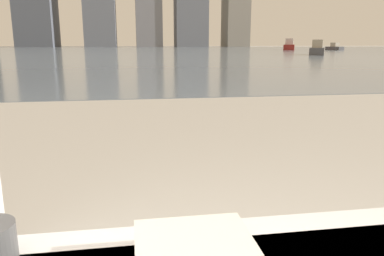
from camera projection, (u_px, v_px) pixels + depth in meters
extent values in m
cube|color=silver|center=(193.00, 244.00, 0.91)|extent=(0.28, 0.22, 0.04)
cube|color=slate|center=(132.00, 50.00, 59.99)|extent=(180.00, 110.00, 0.01)
cube|color=maroon|center=(289.00, 47.00, 59.69)|extent=(3.46, 5.01, 0.83)
cube|color=silver|center=(289.00, 42.00, 59.49)|extent=(1.82, 2.12, 0.95)
cube|color=#4C4C51|center=(317.00, 51.00, 34.14)|extent=(2.81, 3.76, 0.63)
cube|color=#B2A893|center=(318.00, 44.00, 33.99)|extent=(1.44, 1.62, 0.72)
cube|color=#4C4C51|center=(335.00, 48.00, 58.57)|extent=(1.67, 3.20, 0.53)
cube|color=#B2A893|center=(335.00, 45.00, 58.45)|extent=(0.99, 1.28, 0.61)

